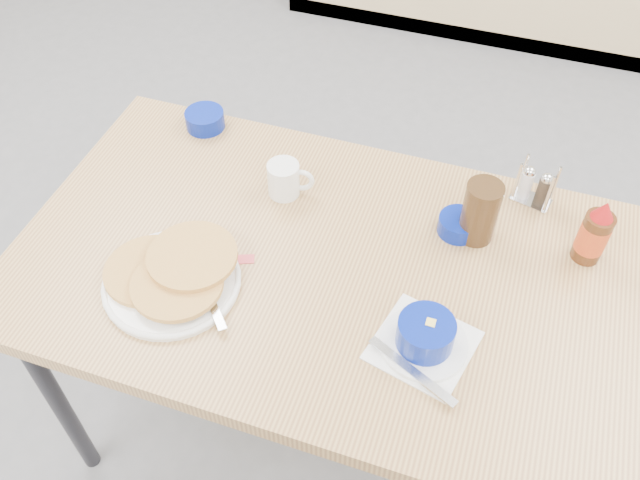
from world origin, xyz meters
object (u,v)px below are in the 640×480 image
(pancake_plate, at_px, (173,276))
(amber_tumbler, at_px, (480,212))
(dining_table, at_px, (334,283))
(coffee_mug, at_px, (285,179))
(butter_bowl, at_px, (458,225))
(grits_setting, at_px, (425,337))
(creamer_bowl, at_px, (205,120))
(condiment_caddy, at_px, (534,188))
(syrup_bottle, at_px, (594,234))

(pancake_plate, xyz_separation_m, amber_tumbler, (0.58, 0.34, 0.05))
(dining_table, distance_m, pancake_plate, 0.35)
(coffee_mug, relative_size, butter_bowl, 1.20)
(amber_tumbler, bearing_deg, pancake_plate, -149.75)
(grits_setting, height_order, creamer_bowl, grits_setting)
(creamer_bowl, bearing_deg, pancake_plate, -72.33)
(pancake_plate, relative_size, creamer_bowl, 3.07)
(grits_setting, height_order, condiment_caddy, condiment_caddy)
(pancake_plate, xyz_separation_m, grits_setting, (0.53, 0.01, 0.01))
(grits_setting, bearing_deg, syrup_bottle, 50.36)
(pancake_plate, height_order, coffee_mug, coffee_mug)
(coffee_mug, height_order, creamer_bowl, coffee_mug)
(creamer_bowl, xyz_separation_m, amber_tumbler, (0.73, -0.16, 0.05))
(condiment_caddy, bearing_deg, butter_bowl, -118.12)
(coffee_mug, distance_m, syrup_bottle, 0.69)
(creamer_bowl, height_order, syrup_bottle, syrup_bottle)
(creamer_bowl, distance_m, syrup_bottle, 0.98)
(coffee_mug, xyz_separation_m, grits_setting, (0.40, -0.32, -0.01))
(dining_table, xyz_separation_m, creamer_bowl, (-0.46, 0.34, 0.08))
(coffee_mug, relative_size, grits_setting, 0.47)
(dining_table, xyz_separation_m, syrup_bottle, (0.51, 0.20, 0.13))
(syrup_bottle, bearing_deg, coffee_mug, -178.01)
(butter_bowl, bearing_deg, syrup_bottle, 3.38)
(dining_table, relative_size, syrup_bottle, 8.50)
(dining_table, distance_m, condiment_caddy, 0.51)
(butter_bowl, distance_m, condiment_caddy, 0.21)
(coffee_mug, bearing_deg, condiment_caddy, 16.19)
(coffee_mug, relative_size, amber_tumbler, 0.73)
(creamer_bowl, relative_size, amber_tumbler, 0.67)
(creamer_bowl, height_order, amber_tumbler, amber_tumbler)
(amber_tumbler, relative_size, syrup_bottle, 0.91)
(dining_table, bearing_deg, creamer_bowl, 143.79)
(condiment_caddy, bearing_deg, grits_setting, -92.19)
(pancake_plate, bearing_deg, coffee_mug, 68.64)
(pancake_plate, distance_m, syrup_bottle, 0.89)
(grits_setting, height_order, amber_tumbler, amber_tumbler)
(grits_setting, bearing_deg, dining_table, 148.32)
(grits_setting, distance_m, amber_tumbler, 0.33)
(creamer_bowl, xyz_separation_m, butter_bowl, (0.69, -0.16, -0.00))
(coffee_mug, height_order, syrup_bottle, syrup_bottle)
(syrup_bottle, bearing_deg, condiment_caddy, 134.18)
(dining_table, relative_size, creamer_bowl, 13.90)
(butter_bowl, distance_m, syrup_bottle, 0.28)
(dining_table, distance_m, coffee_mug, 0.27)
(grits_setting, distance_m, condiment_caddy, 0.50)
(butter_bowl, relative_size, condiment_caddy, 0.85)
(amber_tumbler, xyz_separation_m, syrup_bottle, (0.24, 0.02, -0.00))
(dining_table, distance_m, amber_tumbler, 0.35)
(condiment_caddy, bearing_deg, dining_table, -122.83)
(syrup_bottle, bearing_deg, amber_tumbler, -176.14)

